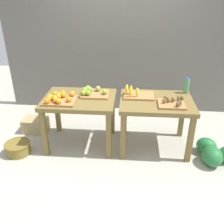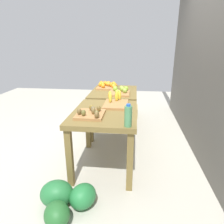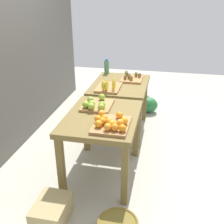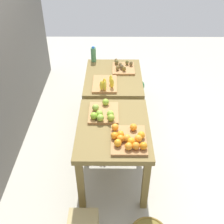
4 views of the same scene
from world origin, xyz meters
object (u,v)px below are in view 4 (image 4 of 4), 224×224
object	(u,v)px
kiwi_bin	(123,67)
water_bottle	(93,55)
apple_bin	(103,113)
watermelon_pile	(129,85)
orange_bin	(128,139)
display_table_left	(113,134)
banana_crate	(105,84)
display_table_right	(113,83)

from	to	relation	value
kiwi_bin	water_bottle	distance (m)	0.52
apple_bin	watermelon_pile	size ratio (longest dim) A/B	0.66
orange_bin	kiwi_bin	bearing A→B (deg)	0.51
display_table_left	banana_crate	bearing A→B (deg)	7.39
display_table_left	kiwi_bin	size ratio (longest dim) A/B	2.83
display_table_left	watermelon_pile	xyz separation A→B (m)	(1.95, -0.28, -0.54)
display_table_right	water_bottle	size ratio (longest dim) A/B	4.34
banana_crate	watermelon_pile	world-z (taller)	banana_crate
display_table_right	banana_crate	size ratio (longest dim) A/B	2.36
display_table_right	orange_bin	world-z (taller)	orange_bin
orange_bin	water_bottle	size ratio (longest dim) A/B	1.84
banana_crate	apple_bin	bearing A→B (deg)	179.16
display_table_left	water_bottle	distance (m)	1.62
banana_crate	display_table_right	bearing A→B (deg)	-20.63
orange_bin	kiwi_bin	size ratio (longest dim) A/B	1.20
display_table_left	banana_crate	world-z (taller)	banana_crate
display_table_left	watermelon_pile	size ratio (longest dim) A/B	1.64
orange_bin	banana_crate	distance (m)	1.12
display_table_left	apple_bin	world-z (taller)	apple_bin
display_table_right	orange_bin	xyz separation A→B (m)	(-1.37, -0.15, 0.16)
orange_bin	watermelon_pile	size ratio (longest dim) A/B	0.70
water_bottle	display_table_left	bearing A→B (deg)	-168.99
water_bottle	watermelon_pile	xyz separation A→B (m)	(0.38, -0.59, -0.76)
watermelon_pile	display_table_right	bearing A→B (deg)	161.35
display_table_right	kiwi_bin	distance (m)	0.28
orange_bin	water_bottle	bearing A→B (deg)	14.09
display_table_right	water_bottle	xyz separation A→B (m)	(0.46, 0.31, 0.23)
display_table_left	apple_bin	xyz separation A→B (m)	(0.19, 0.12, 0.16)
display_table_right	watermelon_pile	world-z (taller)	display_table_right
banana_crate	water_bottle	distance (m)	0.77
display_table_left	display_table_right	world-z (taller)	same
display_table_left	banana_crate	distance (m)	0.85
orange_bin	water_bottle	distance (m)	1.89
display_table_left	apple_bin	distance (m)	0.27
orange_bin	banana_crate	bearing A→B (deg)	13.50
kiwi_bin	water_bottle	size ratio (longest dim) A/B	1.53
water_bottle	watermelon_pile	bearing A→B (deg)	-57.26
apple_bin	watermelon_pile	world-z (taller)	apple_bin
display_table_left	orange_bin	xyz separation A→B (m)	(-0.25, -0.15, 0.16)
kiwi_bin	banana_crate	bearing A→B (deg)	152.81
display_table_right	apple_bin	xyz separation A→B (m)	(-0.93, 0.12, 0.16)
banana_crate	watermelon_pile	distance (m)	1.37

